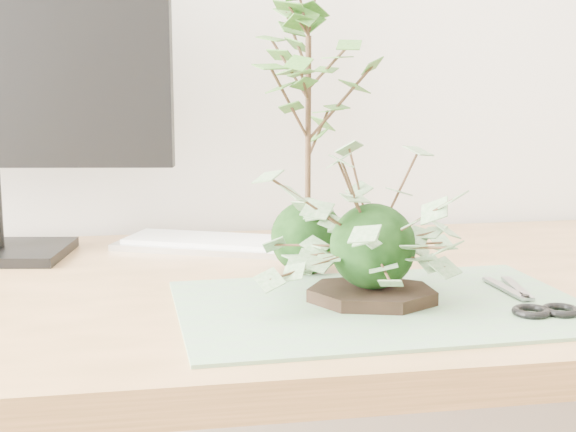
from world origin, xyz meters
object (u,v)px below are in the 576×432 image
at_px(maple_kokedama, 308,55).
at_px(keyboard, 249,245).
at_px(desk, 324,342).
at_px(ivy_kokedama, 373,206).

height_order(maple_kokedama, keyboard, maple_kokedama).
bearing_deg(keyboard, desk, -44.71).
bearing_deg(ivy_kokedama, keyboard, 107.36).
relative_size(desk, ivy_kokedama, 4.53).
relative_size(desk, keyboard, 3.75).
relative_size(ivy_kokedama, maple_kokedama, 0.85).
bearing_deg(desk, keyboard, 111.21).
distance_m(maple_kokedama, keyboard, 0.33).
bearing_deg(desk, ivy_kokedama, -78.64).
xyz_separation_m(desk, ivy_kokedama, (0.03, -0.13, 0.20)).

